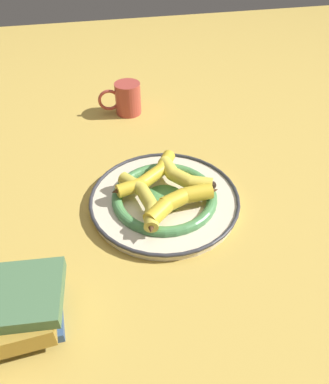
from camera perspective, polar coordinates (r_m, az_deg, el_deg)
The scene contains 8 objects.
ground_plane at distance 0.91m, azimuth 0.50°, elevation -0.94°, with size 2.80×2.80×0.00m, color gold.
decorative_bowl at distance 0.88m, azimuth 0.00°, elevation -1.06°, with size 0.35×0.35×0.03m.
banana_a at distance 0.89m, azimuth 2.67°, elevation 2.46°, with size 0.12×0.14×0.03m.
banana_b at distance 0.82m, azimuth 2.30°, elevation -1.37°, with size 0.18×0.10×0.04m.
banana_c at distance 0.83m, azimuth -3.14°, elevation -1.18°, with size 0.08×0.20×0.03m.
banana_d at distance 0.89m, azimuth -2.39°, elevation 2.52°, with size 0.18×0.13×0.03m.
book_stack at distance 0.71m, azimuth -23.27°, elevation -15.97°, with size 0.21×0.16×0.09m.
coffee_mug at distance 1.23m, azimuth -5.77°, elevation 14.05°, with size 0.14×0.08×0.10m.
Camera 1 is at (-0.15, -0.65, 0.61)m, focal length 35.00 mm.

